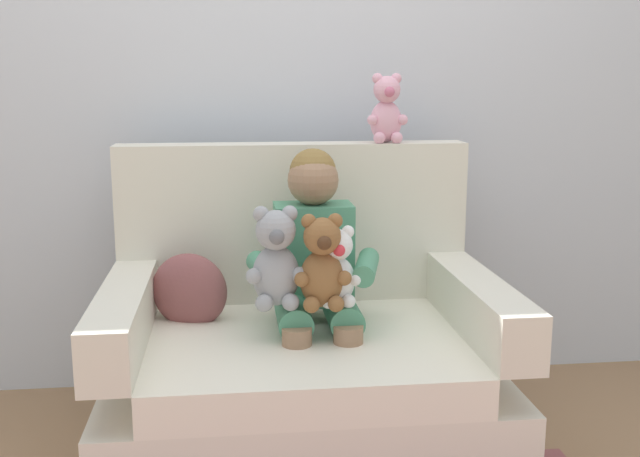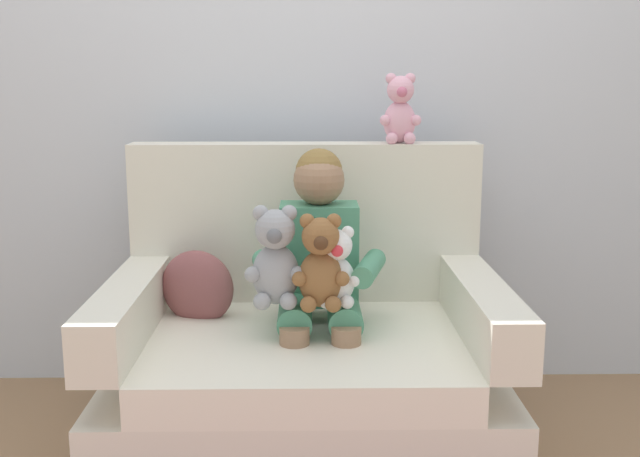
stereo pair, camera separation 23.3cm
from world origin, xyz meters
name	(u,v)px [view 1 (the left image)]	position (x,y,z in m)	size (l,w,h in m)	color
ground_plane	(304,449)	(0.00, 0.00, 0.00)	(8.00, 8.00, 0.00)	#936D4C
back_wall	(286,56)	(0.00, 0.67, 1.30)	(6.00, 0.10, 2.60)	silver
armchair	(302,358)	(0.00, 0.05, 0.30)	(1.26, 0.92, 0.99)	silver
seated_child	(316,262)	(0.05, 0.07, 0.62)	(0.45, 0.39, 0.82)	#4C9370
plush_grey	(276,260)	(-0.09, -0.07, 0.67)	(0.19, 0.15, 0.32)	#9E9EA3
plush_brown	(322,265)	(0.05, -0.10, 0.66)	(0.18, 0.14, 0.30)	brown
plush_white	(337,268)	(0.10, -0.07, 0.64)	(0.15, 0.12, 0.25)	white
plush_pink_on_backrest	(386,111)	(0.34, 0.38, 1.10)	(0.15, 0.12, 0.25)	#EAA8BC
throw_pillow	(190,291)	(-0.37, 0.17, 0.51)	(0.26, 0.12, 0.26)	#8C4C4C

